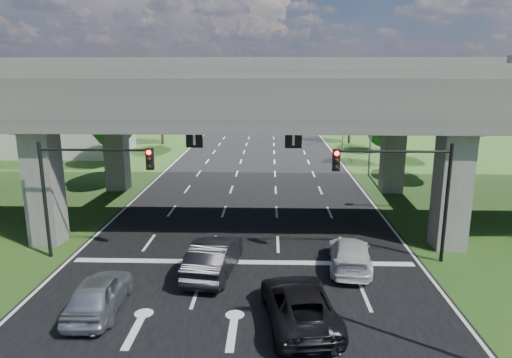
# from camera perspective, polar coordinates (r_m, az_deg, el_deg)

# --- Properties ---
(ground) EXTENTS (160.00, 160.00, 0.00)m
(ground) POSITION_cam_1_polar(r_m,az_deg,el_deg) (20.08, -2.29, -14.40)
(ground) COLOR #234917
(ground) RESTS_ON ground
(road) EXTENTS (18.00, 120.00, 0.03)m
(road) POSITION_cam_1_polar(r_m,az_deg,el_deg) (29.29, -0.90, -5.30)
(road) COLOR black
(road) RESTS_ON ground
(overpass) EXTENTS (80.00, 15.00, 10.00)m
(overpass) POSITION_cam_1_polar(r_m,az_deg,el_deg) (29.81, -0.77, 10.53)
(overpass) COLOR #3A3734
(overpass) RESTS_ON ground
(warehouse) EXTENTS (20.00, 10.00, 4.00)m
(warehouse) POSITION_cam_1_polar(r_m,az_deg,el_deg) (59.86, -25.47, 4.88)
(warehouse) COLOR #9E9E99
(warehouse) RESTS_ON ground
(signal_right) EXTENTS (5.76, 0.54, 6.00)m
(signal_right) POSITION_cam_1_polar(r_m,az_deg,el_deg) (23.21, 17.99, -0.19)
(signal_right) COLOR black
(signal_right) RESTS_ON ground
(signal_left) EXTENTS (5.76, 0.54, 6.00)m
(signal_left) POSITION_cam_1_polar(r_m,az_deg,el_deg) (24.10, -20.59, 0.09)
(signal_left) COLOR black
(signal_left) RESTS_ON ground
(streetlight_far) EXTENTS (3.38, 0.25, 10.00)m
(streetlight_far) POSITION_cam_1_polar(r_m,az_deg,el_deg) (42.80, 13.76, 8.17)
(streetlight_far) COLOR gray
(streetlight_far) RESTS_ON ground
(streetlight_beyond) EXTENTS (3.38, 0.25, 10.00)m
(streetlight_beyond) POSITION_cam_1_polar(r_m,az_deg,el_deg) (58.51, 10.57, 9.56)
(streetlight_beyond) COLOR gray
(streetlight_beyond) RESTS_ON ground
(tree_left_near) EXTENTS (4.50, 4.50, 7.80)m
(tree_left_near) POSITION_cam_1_polar(r_m,az_deg,el_deg) (46.57, -17.50, 7.04)
(tree_left_near) COLOR black
(tree_left_near) RESTS_ON ground
(tree_left_mid) EXTENTS (3.91, 3.90, 6.76)m
(tree_left_mid) POSITION_cam_1_polar(r_m,az_deg,el_deg) (55.13, -17.71, 7.21)
(tree_left_mid) COLOR black
(tree_left_mid) RESTS_ON ground
(tree_left_far) EXTENTS (4.80, 4.80, 8.32)m
(tree_left_far) POSITION_cam_1_polar(r_m,az_deg,el_deg) (61.58, -11.75, 9.02)
(tree_left_far) COLOR black
(tree_left_far) RESTS_ON ground
(tree_right_near) EXTENTS (4.20, 4.20, 7.28)m
(tree_right_near) POSITION_cam_1_polar(r_m,az_deg,el_deg) (47.47, 16.20, 6.84)
(tree_right_near) COLOR black
(tree_right_near) RESTS_ON ground
(tree_right_mid) EXTENTS (3.91, 3.90, 6.76)m
(tree_right_mid) POSITION_cam_1_polar(r_m,az_deg,el_deg) (55.96, 17.19, 7.33)
(tree_right_mid) COLOR black
(tree_right_mid) RESTS_ON ground
(tree_right_far) EXTENTS (4.50, 4.50, 7.80)m
(tree_right_far) POSITION_cam_1_polar(r_m,az_deg,el_deg) (62.83, 11.77, 8.80)
(tree_right_far) COLOR black
(tree_right_far) RESTS_ON ground
(car_silver) EXTENTS (1.95, 4.51, 1.52)m
(car_silver) POSITION_cam_1_polar(r_m,az_deg,el_deg) (19.55, -19.03, -13.38)
(car_silver) COLOR silver
(car_silver) RESTS_ON road
(car_dark) EXTENTS (2.44, 5.29, 1.68)m
(car_dark) POSITION_cam_1_polar(r_m,az_deg,el_deg) (21.74, -5.30, -9.67)
(car_dark) COLOR black
(car_dark) RESTS_ON road
(car_white) EXTENTS (2.50, 4.98, 1.39)m
(car_white) POSITION_cam_1_polar(r_m,az_deg,el_deg) (22.78, 11.65, -9.20)
(car_white) COLOR silver
(car_white) RESTS_ON road
(car_trailing) EXTENTS (3.16, 5.61, 1.48)m
(car_trailing) POSITION_cam_1_polar(r_m,az_deg,el_deg) (17.91, 5.41, -15.28)
(car_trailing) COLOR black
(car_trailing) RESTS_ON road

